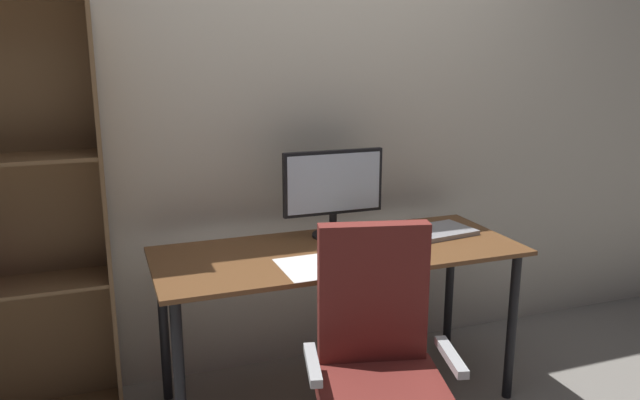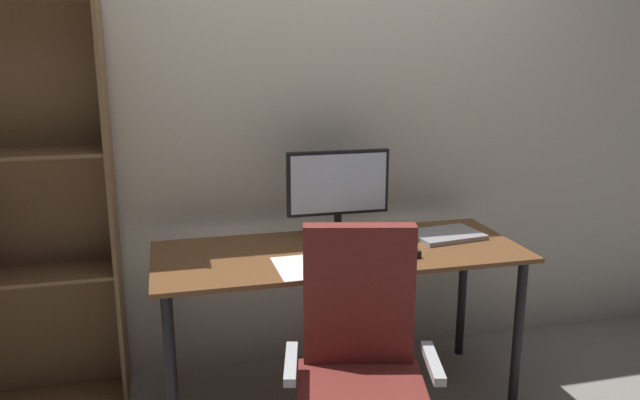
% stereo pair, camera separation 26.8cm
% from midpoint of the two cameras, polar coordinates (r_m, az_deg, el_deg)
% --- Properties ---
extents(ground_plane, '(12.00, 12.00, 0.00)m').
position_cam_midpoint_polar(ground_plane, '(3.08, -0.97, -17.74)').
color(ground_plane, gray).
extents(back_wall, '(6.40, 0.10, 2.60)m').
position_cam_midpoint_polar(back_wall, '(3.12, -4.11, 8.02)').
color(back_wall, beige).
rests_on(back_wall, ground).
extents(desk, '(1.63, 0.66, 0.74)m').
position_cam_midpoint_polar(desk, '(2.80, -1.02, -6.25)').
color(desk, brown).
rests_on(desk, ground).
extents(monitor, '(0.49, 0.20, 0.41)m').
position_cam_midpoint_polar(monitor, '(2.89, -1.41, 1.08)').
color(monitor, black).
rests_on(monitor, desk).
extents(keyboard, '(0.29, 0.12, 0.02)m').
position_cam_midpoint_polar(keyboard, '(2.64, 1.04, -5.29)').
color(keyboard, silver).
rests_on(keyboard, desk).
extents(mouse, '(0.07, 0.10, 0.03)m').
position_cam_midpoint_polar(mouse, '(2.72, 5.48, -4.60)').
color(mouse, black).
rests_on(mouse, desk).
extents(coffee_mug, '(0.09, 0.08, 0.09)m').
position_cam_midpoint_polar(coffee_mug, '(2.79, 1.66, -3.42)').
color(coffee_mug, '#387F51').
rests_on(coffee_mug, desk).
extents(laptop, '(0.35, 0.27, 0.02)m').
position_cam_midpoint_polar(laptop, '(3.03, 8.39, -2.89)').
color(laptop, '#99999E').
rests_on(laptop, desk).
extents(paper_sheet, '(0.22, 0.30, 0.00)m').
position_cam_midpoint_polar(paper_sheet, '(2.54, -4.23, -6.28)').
color(paper_sheet, white).
rests_on(paper_sheet, desk).
extents(office_chair, '(0.57, 0.56, 1.01)m').
position_cam_midpoint_polar(office_chair, '(2.28, 1.94, -16.64)').
color(office_chair, '#B7BABC').
rests_on(office_chair, ground).
extents(bookshelf, '(0.74, 0.28, 1.81)m').
position_cam_midpoint_polar(bookshelf, '(2.95, -29.24, -2.21)').
color(bookshelf, brown).
rests_on(bookshelf, ground).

